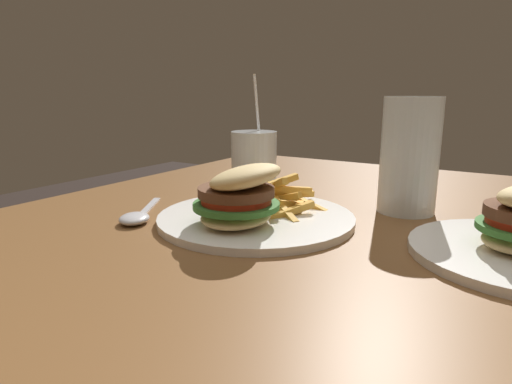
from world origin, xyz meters
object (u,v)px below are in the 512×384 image
at_px(juice_glass, 254,162).
at_px(spoon, 136,217).
at_px(beer_glass, 409,160).
at_px(meal_plate_near, 250,207).

xyz_separation_m(juice_glass, spoon, (0.27, -0.02, -0.04)).
height_order(beer_glass, spoon, beer_glass).
bearing_deg(spoon, meal_plate_near, 83.86).
xyz_separation_m(beer_glass, spoon, (0.25, -0.30, -0.07)).
height_order(juice_glass, spoon, juice_glass).
height_order(meal_plate_near, spoon, meal_plate_near).
distance_m(meal_plate_near, juice_glass, 0.24).
distance_m(meal_plate_near, beer_glass, 0.24).
bearing_deg(juice_glass, beer_glass, 84.60).
relative_size(juice_glass, spoon, 1.40).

